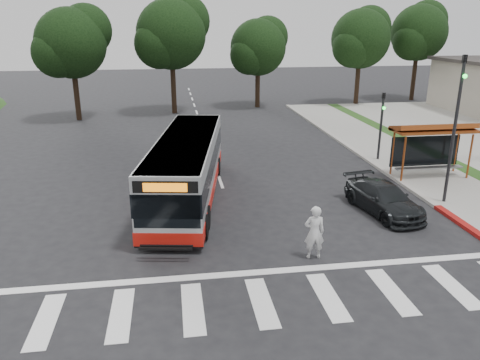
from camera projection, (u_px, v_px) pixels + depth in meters
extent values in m
plane|color=black|center=(237.00, 231.00, 18.27)|extent=(140.00, 140.00, 0.00)
cube|color=gray|center=(404.00, 161.00, 27.30)|extent=(4.00, 40.00, 0.12)
cube|color=#9E9991|center=(371.00, 162.00, 27.01)|extent=(0.30, 40.00, 0.15)
cube|color=maroon|center=(480.00, 236.00, 17.64)|extent=(0.32, 6.00, 0.15)
cube|color=silver|center=(262.00, 302.00, 13.58)|extent=(18.00, 2.60, 0.01)
cylinder|color=brown|center=(403.00, 159.00, 23.26)|extent=(0.10, 0.10, 2.30)
cylinder|color=brown|center=(470.00, 157.00, 23.76)|extent=(0.10, 0.10, 2.30)
cylinder|color=brown|center=(392.00, 153.00, 24.38)|extent=(0.10, 0.10, 2.30)
cylinder|color=brown|center=(456.00, 151.00, 24.89)|extent=(0.10, 0.10, 2.30)
cube|color=brown|center=(434.00, 130.00, 23.66)|extent=(4.20, 1.60, 0.12)
cube|color=brown|center=(434.00, 127.00, 23.66)|extent=(4.20, 1.32, 0.51)
cube|color=black|center=(425.00, 151.00, 24.62)|extent=(3.80, 0.06, 1.60)
cube|color=gray|center=(429.00, 168.00, 24.30)|extent=(3.60, 0.40, 0.08)
cylinder|color=black|center=(454.00, 133.00, 19.99)|extent=(0.14, 0.14, 6.50)
imported|color=black|center=(464.00, 67.00, 19.12)|extent=(0.16, 0.20, 1.00)
sphere|color=#19E533|center=(465.00, 76.00, 19.06)|extent=(0.18, 0.18, 0.18)
cylinder|color=black|center=(381.00, 127.00, 26.95)|extent=(0.14, 0.14, 4.00)
imported|color=black|center=(383.00, 101.00, 26.48)|extent=(0.16, 0.20, 1.00)
sphere|color=#19E533|center=(384.00, 108.00, 26.42)|extent=(0.18, 0.18, 0.18)
cylinder|color=black|center=(357.00, 81.00, 46.04)|extent=(0.44, 0.44, 4.40)
sphere|color=black|center=(361.00, 39.00, 44.77)|extent=(5.60, 5.60, 5.60)
sphere|color=black|center=(369.00, 28.00, 45.40)|extent=(4.20, 4.20, 4.20)
sphere|color=black|center=(353.00, 47.00, 44.20)|extent=(3.92, 3.92, 3.92)
cylinder|color=black|center=(414.00, 77.00, 48.86)|extent=(0.44, 0.44, 4.84)
sphere|color=black|center=(419.00, 33.00, 47.46)|extent=(5.60, 5.60, 5.60)
sphere|color=black|center=(426.00, 21.00, 48.06)|extent=(4.20, 4.20, 4.20)
sphere|color=black|center=(412.00, 41.00, 46.91)|extent=(3.92, 3.92, 3.92)
cylinder|color=black|center=(173.00, 86.00, 41.60)|extent=(0.44, 0.44, 4.84)
sphere|color=black|center=(171.00, 34.00, 40.20)|extent=(6.00, 6.00, 6.00)
sphere|color=black|center=(184.00, 21.00, 40.87)|extent=(4.50, 4.50, 4.50)
sphere|color=black|center=(159.00, 44.00, 39.60)|extent=(4.20, 4.20, 4.20)
cylinder|color=black|center=(258.00, 86.00, 44.74)|extent=(0.44, 0.44, 3.96)
sphere|color=black|center=(258.00, 47.00, 43.60)|extent=(5.20, 5.20, 5.20)
sphere|color=black|center=(267.00, 37.00, 44.19)|extent=(3.90, 3.90, 3.90)
sphere|color=black|center=(250.00, 55.00, 43.06)|extent=(3.64, 3.64, 3.64)
cylinder|color=black|center=(76.00, 93.00, 38.67)|extent=(0.44, 0.44, 4.40)
sphere|color=black|center=(71.00, 43.00, 37.40)|extent=(5.60, 5.60, 5.60)
sphere|color=black|center=(86.00, 30.00, 38.03)|extent=(4.20, 4.20, 4.20)
sphere|color=black|center=(57.00, 53.00, 36.83)|extent=(3.92, 3.92, 3.92)
imported|color=silver|center=(314.00, 232.00, 15.87)|extent=(0.73, 0.51, 1.91)
imported|color=black|center=(383.00, 198.00, 19.88)|extent=(2.47, 4.57, 1.26)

